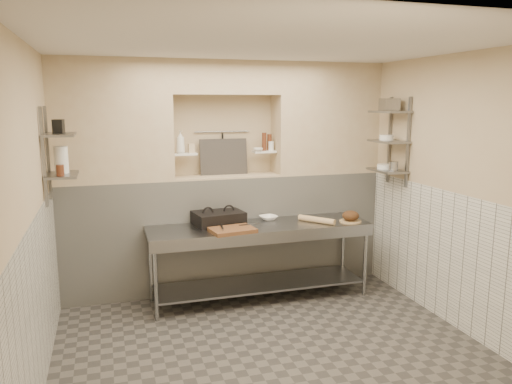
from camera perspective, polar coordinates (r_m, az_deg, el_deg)
name	(u,v)px	position (r m, az deg, el deg)	size (l,w,h in m)	color
floor	(270,352)	(5.03, 1.62, -17.81)	(4.00, 3.90, 0.10)	#4E4A45
ceiling	(272,39)	(4.47, 1.81, 17.12)	(4.00, 3.90, 0.10)	silver
wall_left	(25,219)	(4.35, -24.87, -2.86)	(0.10, 3.90, 2.80)	#C0AE8A
wall_right	(460,192)	(5.53, 22.28, -0.05)	(0.10, 3.90, 2.80)	#C0AE8A
wall_back	(221,174)	(6.43, -4.00, 2.04)	(4.00, 0.10, 2.80)	#C0AE8A
wall_front	(391,277)	(2.78, 15.19, -9.33)	(4.00, 0.10, 2.80)	#C0AE8A
backwall_lower	(226,232)	(6.33, -3.41, -4.55)	(4.00, 0.40, 1.40)	silver
alcove_sill	(226,176)	(6.19, -3.48, 1.82)	(1.30, 0.40, 0.02)	#C0AE8A
backwall_pillar_left	(112,121)	(5.96, -16.15, 7.78)	(1.35, 0.40, 1.40)	#C0AE8A
backwall_pillar_right	(325,119)	(6.56, 7.90, 8.27)	(1.35, 0.40, 1.40)	#C0AE8A
backwall_header	(225,78)	(6.13, -3.60, 12.90)	(1.30, 0.40, 0.40)	#C0AE8A
wainscot_left	(40,302)	(4.54, -23.43, -11.47)	(0.02, 3.90, 1.40)	silver
wainscot_right	(450,258)	(5.65, 21.32, -7.08)	(0.02, 3.90, 1.40)	silver
alcove_shelf_left	(185,154)	(6.06, -8.12, 4.32)	(0.28, 0.16, 0.03)	white
alcove_shelf_right	(264,152)	(6.29, 0.94, 4.63)	(0.28, 0.16, 0.03)	white
utensil_rail	(222,132)	(6.30, -3.89, 6.90)	(0.02, 0.02, 0.70)	gray
hanging_steel	(223,145)	(6.29, -3.83, 5.35)	(0.02, 0.02, 0.30)	black
splash_panel	(224,157)	(6.26, -3.71, 4.03)	(0.60, 0.02, 0.45)	#383330
shelf_rail_left_a	(48,153)	(5.51, -22.69, 4.10)	(0.03, 0.03, 0.95)	slate
shelf_rail_left_b	(44,157)	(5.11, -23.11, 3.65)	(0.03, 0.03, 0.95)	slate
wall_shelf_left_lower	(62,175)	(5.32, -21.30, 1.82)	(0.30, 0.50, 0.03)	slate
wall_shelf_left_upper	(59,135)	(5.28, -21.58, 6.12)	(0.30, 0.50, 0.03)	slate
shelf_rail_right_a	(389,140)	(6.44, 15.01, 5.76)	(0.03, 0.03, 1.05)	slate
shelf_rail_right_b	(408,142)	(6.11, 16.99, 5.44)	(0.03, 0.03, 1.05)	slate
wall_shelf_right_lower	(387,170)	(6.24, 14.77, 2.40)	(0.30, 0.50, 0.03)	slate
wall_shelf_right_mid	(389,141)	(6.20, 14.92, 5.61)	(0.30, 0.50, 0.03)	slate
wall_shelf_right_upper	(390,112)	(6.19, 15.07, 8.84)	(0.30, 0.50, 0.03)	slate
prep_table	(260,247)	(5.89, 0.44, -6.25)	(2.60, 0.70, 0.90)	gray
panini_press	(218,218)	(5.86, -4.31, -2.99)	(0.61, 0.49, 0.15)	black
cutting_board	(232,230)	(5.53, -2.72, -4.37)	(0.48, 0.33, 0.04)	brown
knife_blade	(250,224)	(5.66, -0.73, -3.72)	(0.26, 0.03, 0.01)	gray
tongs	(222,227)	(5.52, -3.90, -4.02)	(0.02, 0.02, 0.24)	gray
mixing_bowl	(269,218)	(6.08, 1.44, -2.96)	(0.21, 0.21, 0.05)	white
rolling_pin	(317,220)	(5.98, 6.93, -3.17)	(0.07, 0.07, 0.47)	tan
bread_board	(350,221)	(6.09, 10.74, -3.29)	(0.26, 0.26, 0.02)	tan
bread_loaf	(351,216)	(6.07, 10.76, -2.67)	(0.20, 0.20, 0.12)	#4C2D19
bottle_soap	(180,142)	(6.00, -8.64, 5.67)	(0.10, 0.10, 0.27)	white
jar_alcove	(191,148)	(6.09, -7.39, 5.00)	(0.07, 0.07, 0.11)	#C0AE8A
bowl_alcove	(258,150)	(6.21, 0.22, 4.87)	(0.13, 0.13, 0.04)	white
condiment_a	(269,142)	(6.32, 1.54, 5.70)	(0.06, 0.06, 0.20)	#512615
condiment_b	(264,142)	(6.29, 0.94, 5.78)	(0.06, 0.06, 0.22)	#512615
condiment_c	(271,146)	(6.31, 1.73, 5.28)	(0.07, 0.07, 0.11)	white
jug_left	(61,160)	(5.35, -21.37, 3.44)	(0.13, 0.13, 0.27)	white
jar_left	(60,170)	(5.15, -21.48, 2.32)	(0.07, 0.07, 0.11)	#512615
box_left_upper	(58,126)	(5.27, -21.65, 6.98)	(0.10, 0.10, 0.14)	black
bowl_right	(385,166)	(6.28, 14.50, 2.84)	(0.19, 0.19, 0.06)	white
canister_right	(393,166)	(6.12, 15.43, 2.87)	(0.11, 0.11, 0.11)	gray
bowl_right_mid	(387,137)	(6.24, 14.70, 6.05)	(0.17, 0.17, 0.06)	white
basket_right	(389,105)	(6.20, 15.00, 9.63)	(0.18, 0.23, 0.14)	gray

